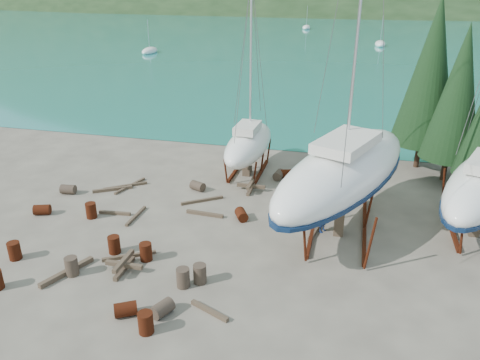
% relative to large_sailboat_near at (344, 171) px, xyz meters
% --- Properties ---
extents(ground, '(600.00, 600.00, 0.00)m').
position_rel_large_sailboat_near_xyz_m(ground, '(-6.20, -3.72, -3.29)').
color(ground, '#585046').
rests_on(ground, ground).
extents(far_house_left, '(6.60, 5.60, 5.60)m').
position_rel_large_sailboat_near_xyz_m(far_house_left, '(-66.20, 186.28, -0.36)').
color(far_house_left, beige).
rests_on(far_house_left, ground).
extents(far_house_center, '(6.60, 5.60, 5.60)m').
position_rel_large_sailboat_near_xyz_m(far_house_center, '(-26.20, 186.28, -0.36)').
color(far_house_center, beige).
rests_on(far_house_center, ground).
extents(far_house_right, '(6.60, 5.60, 5.60)m').
position_rel_large_sailboat_near_xyz_m(far_house_right, '(23.80, 186.28, -0.36)').
color(far_house_right, beige).
rests_on(far_house_right, ground).
extents(cypress_near_right, '(3.60, 3.60, 10.00)m').
position_rel_large_sailboat_near_xyz_m(cypress_near_right, '(6.30, 8.28, 2.50)').
color(cypress_near_right, black).
rests_on(cypress_near_right, ground).
extents(cypress_back_left, '(4.14, 4.14, 11.50)m').
position_rel_large_sailboat_near_xyz_m(cypress_back_left, '(4.80, 10.28, 3.37)').
color(cypress_back_left, black).
rests_on(cypress_back_left, ground).
extents(moored_boat_left, '(2.00, 5.00, 6.05)m').
position_rel_large_sailboat_near_xyz_m(moored_boat_left, '(-36.20, 56.28, -2.90)').
color(moored_boat_left, white).
rests_on(moored_boat_left, ground).
extents(moored_boat_mid, '(2.00, 5.00, 6.05)m').
position_rel_large_sailboat_near_xyz_m(moored_boat_mid, '(3.80, 76.28, -2.90)').
color(moored_boat_mid, white).
rests_on(moored_boat_mid, ground).
extents(moored_boat_far, '(2.00, 5.00, 6.05)m').
position_rel_large_sailboat_near_xyz_m(moored_boat_far, '(-14.20, 106.28, -2.90)').
color(moored_boat_far, white).
rests_on(moored_boat_far, ground).
extents(large_sailboat_near, '(8.35, 13.46, 20.44)m').
position_rel_large_sailboat_near_xyz_m(large_sailboat_near, '(0.00, 0.00, 0.00)').
color(large_sailboat_near, white).
rests_on(large_sailboat_near, ground).
extents(large_sailboat_far, '(6.37, 10.31, 15.75)m').
position_rel_large_sailboat_near_xyz_m(large_sailboat_far, '(6.80, 1.51, -0.71)').
color(large_sailboat_far, white).
rests_on(large_sailboat_far, ground).
extents(small_sailboat_shore, '(2.76, 7.97, 12.60)m').
position_rel_large_sailboat_near_xyz_m(small_sailboat_shore, '(-6.47, 6.37, -1.21)').
color(small_sailboat_shore, white).
rests_on(small_sailboat_shore, ground).
extents(worker, '(0.67, 0.78, 1.80)m').
position_rel_large_sailboat_near_xyz_m(worker, '(-0.82, -0.62, -2.39)').
color(worker, navy).
rests_on(worker, ground).
extents(drum_0, '(0.58, 0.58, 0.88)m').
position_rel_large_sailboat_near_xyz_m(drum_0, '(-14.74, -6.84, -2.85)').
color(drum_0, '#511C0E').
rests_on(drum_0, ground).
extents(drum_1, '(0.90, 1.04, 0.58)m').
position_rel_large_sailboat_near_xyz_m(drum_1, '(-6.39, -8.89, -3.00)').
color(drum_1, '#2D2823').
rests_on(drum_1, ground).
extents(drum_2, '(1.02, 0.83, 0.58)m').
position_rel_large_sailboat_near_xyz_m(drum_2, '(-16.33, -2.54, -3.00)').
color(drum_2, '#511C0E').
rests_on(drum_2, ground).
extents(drum_4, '(1.01, 0.81, 0.58)m').
position_rel_large_sailboat_near_xyz_m(drum_4, '(-3.74, 6.07, -3.00)').
color(drum_4, '#511C0E').
rests_on(drum_4, ground).
extents(drum_5, '(0.58, 0.58, 0.88)m').
position_rel_large_sailboat_near_xyz_m(drum_5, '(-5.64, -6.49, -2.85)').
color(drum_5, '#2D2823').
rests_on(drum_5, ground).
extents(drum_6, '(0.93, 1.05, 0.58)m').
position_rel_large_sailboat_near_xyz_m(drum_6, '(-5.29, -0.38, -3.00)').
color(drum_6, '#511C0E').
rests_on(drum_6, ground).
extents(drum_7, '(0.58, 0.58, 0.88)m').
position_rel_large_sailboat_near_xyz_m(drum_7, '(-6.59, -9.98, -2.85)').
color(drum_7, '#511C0E').
rests_on(drum_7, ground).
extents(drum_8, '(0.58, 0.58, 0.88)m').
position_rel_large_sailboat_near_xyz_m(drum_8, '(-13.43, -2.21, -2.85)').
color(drum_8, '#511C0E').
rests_on(drum_8, ground).
extents(drum_9, '(1.04, 0.88, 0.58)m').
position_rel_large_sailboat_near_xyz_m(drum_9, '(-8.89, 2.70, -3.00)').
color(drum_9, '#2D2823').
rests_on(drum_9, ground).
extents(drum_10, '(0.58, 0.58, 0.88)m').
position_rel_large_sailboat_near_xyz_m(drum_10, '(-10.43, -5.20, -2.85)').
color(drum_10, '#511C0E').
rests_on(drum_10, ground).
extents(drum_11, '(0.70, 0.96, 0.58)m').
position_rel_large_sailboat_near_xyz_m(drum_11, '(-4.26, 5.73, -3.00)').
color(drum_11, '#2D2823').
rests_on(drum_11, ground).
extents(drum_12, '(1.05, 0.94, 0.58)m').
position_rel_large_sailboat_near_xyz_m(drum_12, '(-7.78, -9.28, -3.00)').
color(drum_12, '#511C0E').
rests_on(drum_12, ground).
extents(drum_14, '(0.58, 0.58, 0.88)m').
position_rel_large_sailboat_near_xyz_m(drum_14, '(-8.68, -5.41, -2.85)').
color(drum_14, '#511C0E').
rests_on(drum_14, ground).
extents(drum_15, '(0.94, 0.68, 0.58)m').
position_rel_large_sailboat_near_xyz_m(drum_15, '(-16.49, 0.27, -3.00)').
color(drum_15, '#2D2823').
rests_on(drum_15, ground).
extents(drum_16, '(0.58, 0.58, 0.88)m').
position_rel_large_sailboat_near_xyz_m(drum_16, '(-11.38, -7.34, -2.85)').
color(drum_16, '#2D2823').
rests_on(drum_16, ground).
extents(drum_17, '(0.58, 0.58, 0.88)m').
position_rel_large_sailboat_near_xyz_m(drum_17, '(-6.25, -6.94, -2.85)').
color(drum_17, '#2D2823').
rests_on(drum_17, ground).
extents(timber_1, '(0.52, 1.76, 0.19)m').
position_rel_large_sailboat_near_xyz_m(timber_1, '(-1.21, -1.00, -3.19)').
color(timber_1, brown).
rests_on(timber_1, ground).
extents(timber_2, '(2.17, 1.44, 0.19)m').
position_rel_large_sailboat_near_xyz_m(timber_2, '(-14.06, 1.34, -3.20)').
color(timber_2, brown).
rests_on(timber_2, ground).
extents(timber_4, '(1.83, 0.36, 0.17)m').
position_rel_large_sailboat_near_xyz_m(timber_4, '(-12.37, -1.56, -3.20)').
color(timber_4, brown).
rests_on(timber_4, ground).
extents(timber_5, '(2.26, 1.44, 0.16)m').
position_rel_large_sailboat_near_xyz_m(timber_5, '(-9.56, -5.43, -3.21)').
color(timber_5, brown).
rests_on(timber_5, ground).
extents(timber_6, '(0.31, 2.08, 0.19)m').
position_rel_large_sailboat_near_xyz_m(timber_6, '(-7.73, 9.26, -3.19)').
color(timber_6, brown).
rests_on(timber_6, ground).
extents(timber_7, '(1.78, 0.92, 0.17)m').
position_rel_large_sailboat_near_xyz_m(timber_7, '(-4.63, -8.33, -3.20)').
color(timber_7, brown).
rests_on(timber_7, ground).
extents(timber_8, '(2.18, 0.32, 0.19)m').
position_rel_large_sailboat_near_xyz_m(timber_8, '(-7.40, -0.42, -3.19)').
color(timber_8, brown).
rests_on(timber_8, ground).
extents(timber_10, '(2.21, 1.66, 0.16)m').
position_rel_large_sailboat_near_xyz_m(timber_10, '(-8.09, 1.20, -3.21)').
color(timber_10, brown).
rests_on(timber_10, ground).
extents(timber_11, '(0.19, 2.29, 0.15)m').
position_rel_large_sailboat_near_xyz_m(timber_11, '(-11.07, -1.57, -3.21)').
color(timber_11, brown).
rests_on(timber_11, ground).
extents(timber_15, '(0.87, 2.67, 0.15)m').
position_rel_large_sailboat_near_xyz_m(timber_15, '(-13.25, 2.12, -3.21)').
color(timber_15, brown).
rests_on(timber_15, ground).
extents(timber_16, '(1.25, 2.62, 0.23)m').
position_rel_large_sailboat_near_xyz_m(timber_16, '(-11.66, -7.37, -3.17)').
color(timber_16, brown).
rests_on(timber_16, ground).
extents(timber_17, '(2.30, 1.79, 0.16)m').
position_rel_large_sailboat_near_xyz_m(timber_17, '(-13.51, 2.01, -3.21)').
color(timber_17, brown).
rests_on(timber_17, ground).
extents(timber_pile_fore, '(1.80, 1.80, 0.60)m').
position_rel_large_sailboat_near_xyz_m(timber_pile_fore, '(-9.28, -6.47, -2.99)').
color(timber_pile_fore, brown).
rests_on(timber_pile_fore, ground).
extents(timber_pile_aft, '(1.80, 1.80, 0.60)m').
position_rel_large_sailboat_near_xyz_m(timber_pile_aft, '(-5.63, 3.50, -2.99)').
color(timber_pile_aft, brown).
rests_on(timber_pile_aft, ground).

